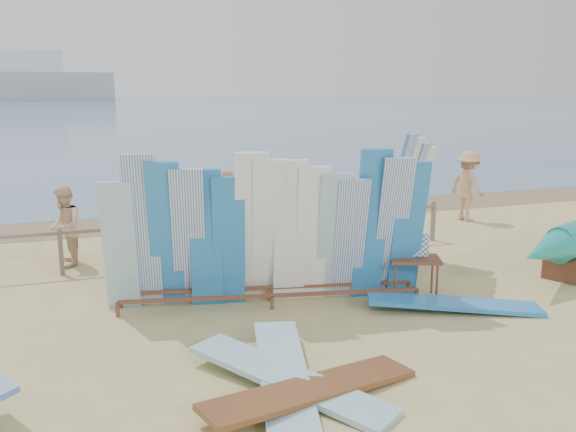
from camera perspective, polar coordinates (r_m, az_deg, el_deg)
name	(u,v)px	position (r m, az deg, el deg)	size (l,w,h in m)	color
ground	(200,317)	(9.51, -8.25, -9.34)	(160.00, 160.00, 0.00)	tan
ocean	(79,106)	(136.78, -18.94, 9.75)	(320.00, 240.00, 0.02)	slate
wet_sand_strip	(146,222)	(16.37, -13.18, -0.54)	(40.00, 2.60, 0.01)	olive
distant_ship	(30,82)	(189.02, -22.97, 11.47)	(45.00, 8.00, 14.00)	#999EA3
fence	(169,234)	(12.16, -11.10, -1.63)	(12.08, 0.08, 0.90)	#79695B
main_surfboard_rack	(270,236)	(9.59, -1.66, -1.92)	(5.07, 1.58, 2.52)	brown
side_surfboard_rack	(402,210)	(11.58, 10.63, 0.57)	(2.13, 1.98, 2.67)	brown
vendor_table	(414,276)	(10.39, 11.72, -5.53)	(0.97, 0.84, 1.09)	brown
flat_board_a	(288,388)	(7.36, 0.00, -15.81)	(0.56, 2.70, 0.07)	#7BB4C5
flat_board_c	(313,399)	(7.15, 2.34, -16.72)	(0.56, 2.70, 0.07)	brown
flat_board_b	(284,385)	(7.42, -0.39, -15.55)	(0.56, 2.70, 0.07)	#7BB4C5
flat_board_d	(454,310)	(10.03, 15.24, -8.51)	(0.56, 2.70, 0.07)	#2676BF
beach_chair_left	(172,242)	(12.97, -10.78, -2.40)	(0.84, 0.84, 0.94)	red
beach_chair_right	(230,238)	(13.37, -5.46, -2.02)	(0.70, 0.71, 0.78)	red
stroller	(239,231)	(13.28, -4.59, -1.41)	(0.61, 0.78, 0.96)	red
beachgoer_extra_0	(468,186)	(16.65, 16.50, 2.71)	(1.19, 0.49, 1.84)	tan
beachgoer_6	(187,209)	(13.14, -9.44, 0.62)	(0.88, 0.42, 1.80)	tan
beachgoer_7	(229,203)	(14.42, -5.51, 1.20)	(0.56, 0.31, 1.54)	#8C6042
beachgoer_9	(303,196)	(15.22, 1.39, 1.85)	(1.01, 0.42, 1.56)	tan
beachgoer_4	(165,200)	(14.57, -11.43, 1.51)	(1.02, 0.44, 1.73)	#8C6042
beachgoer_2	(65,227)	(12.61, -20.17, -0.94)	(0.77, 0.37, 1.58)	beige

